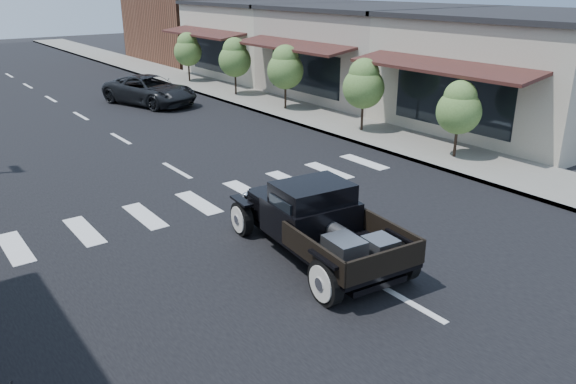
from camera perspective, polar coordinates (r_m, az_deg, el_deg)
ground at (r=13.27m, az=2.20°, el=-5.55°), size 120.00×120.00×0.00m
road at (r=26.06m, az=-18.99°, el=6.51°), size 14.00×80.00×0.02m
road_markings at (r=21.48m, az=-14.73°, el=4.09°), size 12.00×60.00×0.06m
sidewalk_right at (r=29.63m, az=-3.12°, el=9.30°), size 3.00×80.00×0.15m
storefront_near at (r=26.36m, az=23.17°, el=11.12°), size 10.00×9.00×4.50m
storefront_mid at (r=31.86m, az=8.96°, el=13.84°), size 10.00×9.00×4.50m
storefront_far at (r=38.69m, az=-0.83°, el=15.22°), size 10.00×9.00×4.50m
far_building_right at (r=47.30m, az=-7.76°, el=17.53°), size 11.00×10.00×7.00m
small_tree_a at (r=20.09m, az=16.87°, el=6.96°), size 1.52×1.52×2.53m
small_tree_b at (r=23.06m, az=7.63°, el=9.64°), size 1.67×1.67×2.79m
small_tree_c at (r=27.04m, az=-0.27°, el=11.49°), size 1.72×1.72×2.87m
small_tree_d at (r=30.78m, az=-5.40°, el=12.52°), size 1.72×1.72×2.87m
small_tree_e at (r=35.50m, az=-10.11°, el=13.28°), size 1.67×1.67×2.78m
hotrod_pickup at (r=12.43m, az=3.03°, el=-3.03°), size 2.83×5.22×1.74m
second_car at (r=29.53m, az=-13.83°, el=9.98°), size 3.82×5.64×1.44m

